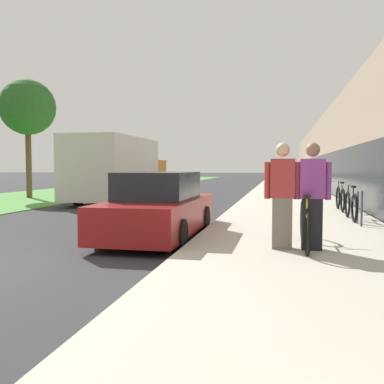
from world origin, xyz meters
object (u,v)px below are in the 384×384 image
object	(u,v)px
bike_rack_hoop	(360,204)
street_tree_far	(28,108)
person_rider	(312,196)
cruiser_bike_nearest	(351,205)
parked_sedan_curbside	(159,208)
moving_truck	(119,170)
cruiser_bike_middle	(340,198)
person_bystander	(282,196)
tandem_bicycle	(305,224)

from	to	relation	value
bike_rack_hoop	street_tree_far	world-z (taller)	street_tree_far
person_rider	bike_rack_hoop	distance (m)	3.75
cruiser_bike_nearest	parked_sedan_curbside	size ratio (longest dim) A/B	0.43
person_rider	parked_sedan_curbside	size ratio (longest dim) A/B	0.42
bike_rack_hoop	moving_truck	xyz separation A→B (m)	(-9.03, 7.18, 0.77)
bike_rack_hoop	person_rider	bearing A→B (deg)	-111.51
person_rider	cruiser_bike_middle	bearing A→B (deg)	78.84
person_bystander	street_tree_far	bearing A→B (deg)	136.34
cruiser_bike_middle	bike_rack_hoop	bearing A→B (deg)	-90.20
parked_sedan_curbside	street_tree_far	xyz separation A→B (m)	(-9.75, 10.29, 3.85)
bike_rack_hoop	parked_sedan_curbside	size ratio (longest dim) A/B	0.19
moving_truck	tandem_bicycle	bearing A→B (deg)	-53.86
person_bystander	street_tree_far	size ratio (longest dim) A/B	0.31
cruiser_bike_middle	moving_truck	size ratio (longest dim) A/B	0.25
cruiser_bike_middle	parked_sedan_curbside	distance (m)	7.08
street_tree_far	person_bystander	bearing A→B (deg)	-43.66
tandem_bicycle	person_bystander	distance (m)	0.71
person_rider	parked_sedan_curbside	xyz separation A→B (m)	(-3.17, 1.56, -0.41)
tandem_bicycle	cruiser_bike_middle	world-z (taller)	tandem_bicycle
street_tree_far	cruiser_bike_nearest	bearing A→B (deg)	-27.26
person_bystander	street_tree_far	distance (m)	17.51
person_bystander	bike_rack_hoop	world-z (taller)	person_bystander
tandem_bicycle	person_bystander	xyz separation A→B (m)	(-0.40, -0.28, 0.52)
tandem_bicycle	person_bystander	size ratio (longest dim) A/B	1.29
cruiser_bike_middle	moving_truck	world-z (taller)	moving_truck
tandem_bicycle	cruiser_bike_nearest	size ratio (longest dim) A/B	1.27
parked_sedan_curbside	street_tree_far	distance (m)	14.69
cruiser_bike_middle	parked_sedan_curbside	world-z (taller)	parked_sedan_curbside
person_rider	cruiser_bike_middle	distance (m)	7.14
bike_rack_hoop	parked_sedan_curbside	distance (m)	4.92
tandem_bicycle	cruiser_bike_middle	bearing A→B (deg)	77.59
person_bystander	moving_truck	bearing A→B (deg)	123.96
bike_rack_hoop	parked_sedan_curbside	world-z (taller)	parked_sedan_curbside
cruiser_bike_nearest	parked_sedan_curbside	world-z (taller)	parked_sedan_curbside
person_bystander	cruiser_bike_middle	distance (m)	7.26
tandem_bicycle	bike_rack_hoop	world-z (taller)	tandem_bicycle
cruiser_bike_nearest	street_tree_far	distance (m)	16.50
parked_sedan_curbside	moving_truck	distance (m)	10.17
cruiser_bike_middle	street_tree_far	bearing A→B (deg)	161.21
bike_rack_hoop	cruiser_bike_middle	distance (m)	3.52
cruiser_bike_middle	parked_sedan_curbside	bearing A→B (deg)	-129.95
tandem_bicycle	parked_sedan_curbside	distance (m)	3.33
bike_rack_hoop	cruiser_bike_nearest	size ratio (longest dim) A/B	0.45
street_tree_far	person_rider	bearing A→B (deg)	-42.54
person_bystander	moving_truck	world-z (taller)	moving_truck
cruiser_bike_nearest	street_tree_far	xyz separation A→B (m)	(-14.24, 7.34, 3.96)
cruiser_bike_nearest	cruiser_bike_middle	distance (m)	2.48
person_rider	street_tree_far	world-z (taller)	street_tree_far
parked_sedan_curbside	moving_truck	world-z (taller)	moving_truck
bike_rack_hoop	cruiser_bike_middle	xyz separation A→B (m)	(0.01, 3.52, -0.12)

